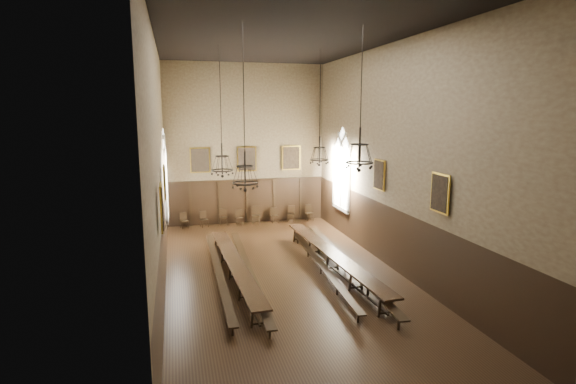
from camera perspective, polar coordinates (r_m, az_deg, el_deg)
name	(u,v)px	position (r m, az deg, el deg)	size (l,w,h in m)	color
floor	(284,276)	(17.86, -0.48, -10.61)	(9.00, 18.00, 0.02)	black
ceiling	(284,35)	(16.92, -0.53, 19.30)	(9.00, 18.00, 0.02)	black
wall_back	(246,145)	(25.61, -5.34, 6.01)	(9.00, 0.02, 9.00)	#7A6A4B
wall_front	(402,212)	(8.43, 14.26, -2.54)	(9.00, 0.02, 9.00)	#7A6A4B
wall_left	(159,165)	(16.33, -16.09, 3.37)	(0.02, 18.00, 9.00)	#7A6A4B
wall_right	(394,158)	(18.40, 13.31, 4.20)	(0.02, 18.00, 9.00)	#7A6A4B
wainscot_panelling	(284,245)	(17.45, -0.49, -6.73)	(9.00, 18.00, 2.50)	black
table_left	(235,270)	(17.51, -6.72, -9.84)	(0.99, 9.03, 0.70)	black
table_right	(332,261)	(18.39, 5.65, -8.76)	(1.13, 9.66, 0.75)	black
bench_left_outer	(218,273)	(17.56, -8.84, -10.10)	(0.38, 9.75, 0.44)	black
bench_left_inner	(248,271)	(17.50, -5.10, -10.02)	(0.64, 10.30, 0.46)	black
bench_right_inner	(321,267)	(18.00, 4.19, -9.52)	(0.78, 9.28, 0.42)	black
bench_right_outer	(345,264)	(18.31, 7.31, -9.10)	(0.95, 10.78, 0.49)	black
chair_0	(184,223)	(25.45, -13.01, -3.91)	(0.48, 0.48, 0.86)	black
chair_1	(204,222)	(25.46, -10.59, -3.80)	(0.49, 0.49, 0.88)	black
chair_2	(224,220)	(25.68, -8.16, -3.57)	(0.44, 0.44, 0.94)	black
chair_3	(239,220)	(25.68, -6.19, -3.59)	(0.38, 0.38, 0.86)	black
chair_4	(256,218)	(25.83, -4.09, -3.37)	(0.49, 0.49, 1.00)	black
chair_5	(275,218)	(26.03, -1.71, -3.33)	(0.39, 0.39, 0.87)	black
chair_6	(291,217)	(26.28, 0.38, -3.16)	(0.52, 0.52, 0.92)	black
chair_7	(309,216)	(26.54, 2.72, -3.03)	(0.47, 0.47, 0.94)	black
chandelier_back_left	(222,163)	(19.09, -8.37, 3.71)	(0.92, 0.92, 5.27)	black
chandelier_back_right	(319,152)	(20.08, 4.02, 5.03)	(0.85, 0.85, 4.94)	black
chandelier_front_left	(245,172)	(14.24, -5.48, 2.51)	(0.83, 0.83, 5.06)	black
chandelier_front_right	(359,154)	(14.84, 9.06, 4.77)	(0.92, 0.92, 4.49)	black
portrait_back_0	(200,160)	(25.28, -11.10, 3.99)	(1.10, 0.12, 1.40)	gold
portrait_back_1	(247,159)	(25.55, -5.26, 4.20)	(1.10, 0.12, 1.40)	gold
portrait_back_2	(291,158)	(26.08, 0.40, 4.36)	(1.10, 0.12, 1.40)	gold
portrait_left_0	(164,183)	(17.42, -15.44, 1.14)	(0.12, 1.00, 1.30)	gold
portrait_left_1	(161,207)	(12.99, -15.77, -1.84)	(0.12, 1.00, 1.30)	gold
portrait_right_0	(379,175)	(19.32, 11.51, 2.15)	(0.12, 1.00, 1.30)	gold
portrait_right_1	(440,193)	(15.44, 18.74, -0.14)	(0.12, 1.00, 1.30)	gold
window_right	(342,169)	(23.47, 6.84, 2.91)	(0.20, 2.20, 4.60)	white
window_left	(165,175)	(21.92, -15.34, 2.12)	(0.20, 2.20, 4.60)	white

